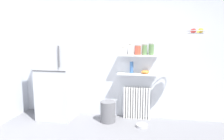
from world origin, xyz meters
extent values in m
cube|color=silver|center=(0.00, 2.05, 1.30)|extent=(7.04, 0.10, 2.60)
cube|color=#B7BABF|center=(-1.31, 1.69, 0.88)|extent=(0.70, 0.62, 1.76)
cube|color=#262628|center=(-1.31, 1.37, 1.03)|extent=(0.68, 0.01, 0.01)
cylinder|color=#4C4C51|center=(-1.09, 1.36, 1.31)|extent=(0.02, 0.02, 0.40)
cube|color=white|center=(0.08, 1.92, 0.33)|extent=(0.04, 0.12, 0.65)
cube|color=white|center=(0.13, 1.92, 0.33)|extent=(0.04, 0.12, 0.65)
cube|color=white|center=(0.18, 1.92, 0.33)|extent=(0.04, 0.12, 0.65)
cube|color=white|center=(0.23, 1.92, 0.33)|extent=(0.04, 0.12, 0.65)
cube|color=white|center=(0.28, 1.92, 0.33)|extent=(0.04, 0.12, 0.65)
cube|color=white|center=(0.33, 1.92, 0.33)|extent=(0.04, 0.12, 0.65)
cube|color=white|center=(0.38, 1.92, 0.33)|extent=(0.04, 0.12, 0.65)
cube|color=white|center=(0.43, 1.92, 0.33)|extent=(0.04, 0.12, 0.65)
cube|color=white|center=(0.48, 1.92, 0.33)|extent=(0.04, 0.12, 0.65)
cube|color=white|center=(0.53, 1.92, 0.33)|extent=(0.04, 0.12, 0.65)
cube|color=white|center=(0.58, 1.92, 0.33)|extent=(0.04, 0.12, 0.65)
cube|color=white|center=(0.33, 1.89, 0.94)|extent=(0.80, 0.22, 0.02)
cube|color=white|center=(0.33, 1.89, 1.31)|extent=(0.80, 0.22, 0.02)
cylinder|color=silver|center=(0.07, 1.89, 1.39)|extent=(0.10, 0.10, 0.14)
cylinder|color=gray|center=(0.07, 1.89, 1.48)|extent=(0.09, 0.09, 0.02)
cylinder|color=silver|center=(0.20, 1.89, 1.42)|extent=(0.11, 0.11, 0.20)
cylinder|color=gray|center=(0.20, 1.89, 1.53)|extent=(0.10, 0.10, 0.02)
cylinder|color=#C64C38|center=(0.33, 1.89, 1.41)|extent=(0.12, 0.12, 0.17)
cylinder|color=gray|center=(0.33, 1.89, 1.51)|extent=(0.11, 0.11, 0.02)
cylinder|color=#5B7F4C|center=(0.46, 1.89, 1.42)|extent=(0.09, 0.09, 0.19)
cylinder|color=gray|center=(0.46, 1.89, 1.52)|extent=(0.09, 0.09, 0.02)
cylinder|color=#5B7F4C|center=(0.59, 1.89, 1.43)|extent=(0.10, 0.10, 0.21)
cylinder|color=gray|center=(0.59, 1.89, 1.54)|extent=(0.09, 0.09, 0.02)
cylinder|color=#38609E|center=(0.22, 1.89, 1.07)|extent=(0.07, 0.07, 0.24)
ellipsoid|color=orange|center=(0.49, 1.89, 0.98)|extent=(0.16, 0.16, 0.07)
cylinder|color=slate|center=(-0.22, 1.63, 0.21)|extent=(0.30, 0.30, 0.41)
cylinder|color=#B7B7BC|center=(0.46, 1.50, 0.03)|extent=(0.21, 0.21, 0.05)
torus|color=#B2B2B7|center=(1.31, 1.49, 1.76)|extent=(0.31, 0.31, 0.01)
cylinder|color=#A8A8AD|center=(1.31, 1.49, 1.72)|extent=(0.25, 0.25, 0.01)
sphere|color=gold|center=(1.38, 1.47, 1.77)|extent=(0.08, 0.08, 0.08)
sphere|color=red|center=(1.27, 1.55, 1.77)|extent=(0.08, 0.08, 0.08)
sphere|color=red|center=(1.27, 1.46, 1.77)|extent=(0.07, 0.07, 0.07)
ellipsoid|color=yellow|center=(1.34, 1.46, 1.76)|extent=(0.11, 0.18, 0.09)
camera|label=1|loc=(0.56, -2.10, 1.62)|focal=32.18mm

